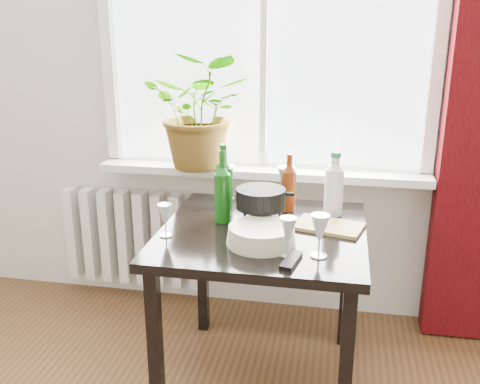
% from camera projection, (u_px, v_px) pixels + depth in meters
% --- Properties ---
extents(window, '(1.72, 0.08, 1.62)m').
position_uv_depth(window, '(265.00, 16.00, 2.63)').
color(window, white).
rests_on(window, ground).
extents(windowsill, '(1.72, 0.20, 0.04)m').
position_uv_depth(windowsill, '(261.00, 171.00, 2.80)').
color(windowsill, silver).
rests_on(windowsill, ground).
extents(radiator, '(0.80, 0.10, 0.55)m').
position_uv_depth(radiator, '(133.00, 237.00, 3.09)').
color(radiator, silver).
rests_on(radiator, ground).
extents(table, '(0.85, 0.85, 0.74)m').
position_uv_depth(table, '(263.00, 249.00, 2.27)').
color(table, black).
rests_on(table, ground).
extents(potted_plant, '(0.55, 0.48, 0.59)m').
position_uv_depth(potted_plant, '(202.00, 111.00, 2.71)').
color(potted_plant, '#23671B').
rests_on(potted_plant, windowsill).
extents(wine_bottle_left, '(0.08, 0.08, 0.34)m').
position_uv_depth(wine_bottle_left, '(224.00, 182.00, 2.31)').
color(wine_bottle_left, '#0D4613').
rests_on(wine_bottle_left, table).
extents(wine_bottle_right, '(0.09, 0.09, 0.32)m').
position_uv_depth(wine_bottle_right, '(223.00, 186.00, 2.29)').
color(wine_bottle_right, '#0E480D').
rests_on(wine_bottle_right, table).
extents(bottle_amber, '(0.08, 0.08, 0.27)m').
position_uv_depth(bottle_amber, '(289.00, 182.00, 2.43)').
color(bottle_amber, '#6B280B').
rests_on(bottle_amber, table).
extents(cleaning_bottle, '(0.11, 0.11, 0.29)m').
position_uv_depth(cleaning_bottle, '(334.00, 183.00, 2.38)').
color(cleaning_bottle, silver).
rests_on(cleaning_bottle, table).
extents(wineglass_front_right, '(0.08, 0.08, 0.15)m').
position_uv_depth(wineglass_front_right, '(288.00, 236.00, 1.97)').
color(wineglass_front_right, '#B2B9C0').
rests_on(wineglass_front_right, table).
extents(wineglass_far_right, '(0.08, 0.08, 0.17)m').
position_uv_depth(wineglass_far_right, '(319.00, 235.00, 1.96)').
color(wineglass_far_right, silver).
rests_on(wineglass_far_right, table).
extents(wineglass_back_center, '(0.09, 0.09, 0.20)m').
position_uv_depth(wineglass_back_center, '(286.00, 187.00, 2.48)').
color(wineglass_back_center, '#B3B6C0').
rests_on(wineglass_back_center, table).
extents(wineglass_back_left, '(0.08, 0.08, 0.17)m').
position_uv_depth(wineglass_back_left, '(228.00, 182.00, 2.61)').
color(wineglass_back_left, silver).
rests_on(wineglass_back_left, table).
extents(wineglass_front_left, '(0.06, 0.06, 0.14)m').
position_uv_depth(wineglass_front_left, '(165.00, 220.00, 2.15)').
color(wineglass_front_left, silver).
rests_on(wineglass_front_left, table).
extents(plate_stack, '(0.36, 0.36, 0.07)m').
position_uv_depth(plate_stack, '(261.00, 235.00, 2.08)').
color(plate_stack, beige).
rests_on(plate_stack, table).
extents(fondue_pot, '(0.27, 0.24, 0.16)m').
position_uv_depth(fondue_pot, '(261.00, 207.00, 2.27)').
color(fondue_pot, black).
rests_on(fondue_pot, table).
extents(tv_remote, '(0.07, 0.16, 0.02)m').
position_uv_depth(tv_remote, '(291.00, 260.00, 1.93)').
color(tv_remote, black).
rests_on(tv_remote, table).
extents(cutting_board, '(0.32, 0.24, 0.01)m').
position_uv_depth(cutting_board, '(329.00, 226.00, 2.26)').
color(cutting_board, '#9D8147').
rests_on(cutting_board, table).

